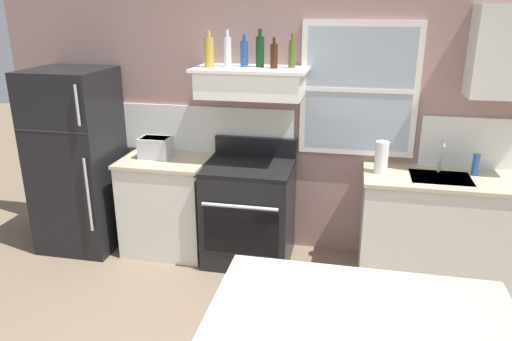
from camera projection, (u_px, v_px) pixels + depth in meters
The scene contains 16 objects.
back_wall at pixel (288, 109), 4.36m from camera, with size 5.40×0.11×2.70m.
refrigerator at pixel (77, 161), 4.54m from camera, with size 0.70×0.72×1.71m.
counter_left_of_stove at pixel (168, 204), 4.56m from camera, with size 0.79×0.63×0.91m.
toaster at pixel (156, 147), 4.41m from camera, with size 0.30×0.20×0.19m.
stove_range at pixel (249, 212), 4.37m from camera, with size 0.76×0.69×1.09m.
range_hood_shelf at pixel (251, 82), 4.08m from camera, with size 0.96×0.52×0.24m.
bottle_champagne_gold_foil at pixel (209, 52), 4.01m from camera, with size 0.08×0.08×0.30m.
bottle_clear_tall at pixel (228, 51), 4.06m from camera, with size 0.06×0.06×0.30m.
bottle_blue_liqueur at pixel (244, 53), 4.06m from camera, with size 0.07×0.07×0.26m.
bottle_dark_green_wine at pixel (260, 51), 4.03m from camera, with size 0.07×0.07×0.31m.
bottle_brown_stout at pixel (274, 56), 3.95m from camera, with size 0.06×0.06×0.25m.
bottle_olive_oil_square at pixel (292, 53), 3.99m from camera, with size 0.06×0.06×0.28m.
counter_right_with_sink at pixel (446, 228), 4.08m from camera, with size 1.43×0.63×0.91m.
sink_faucet at pixel (441, 153), 3.98m from camera, with size 0.03×0.17×0.28m.
paper_towel_roll at pixel (381, 157), 4.00m from camera, with size 0.11×0.11×0.27m, color white.
dish_soap_bottle at pixel (476, 164), 3.96m from camera, with size 0.06×0.06×0.18m, color blue.
Camera 1 is at (0.62, -2.05, 2.24)m, focal length 33.86 mm.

